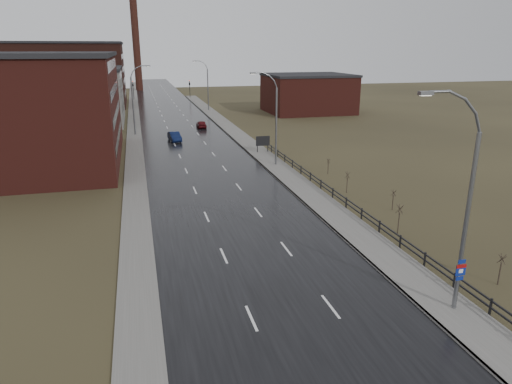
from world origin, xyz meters
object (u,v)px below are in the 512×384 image
billboard (263,142)px  car_far (201,124)px  car_near (175,137)px  streetlight_main (463,208)px

billboard → car_far: size_ratio=0.60×
car_near → car_far: size_ratio=1.09×
billboard → car_near: (-11.14, 11.50, -0.92)m
car_far → streetlight_main: bearing=95.4°
car_near → car_far: 12.86m
streetlight_main → car_far: size_ratio=3.03×
streetlight_main → car_far: (-4.69, 64.20, -5.38)m
streetlight_main → billboard: bearing=89.1°
billboard → streetlight_main: bearing=-90.9°
billboard → car_far: 23.60m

